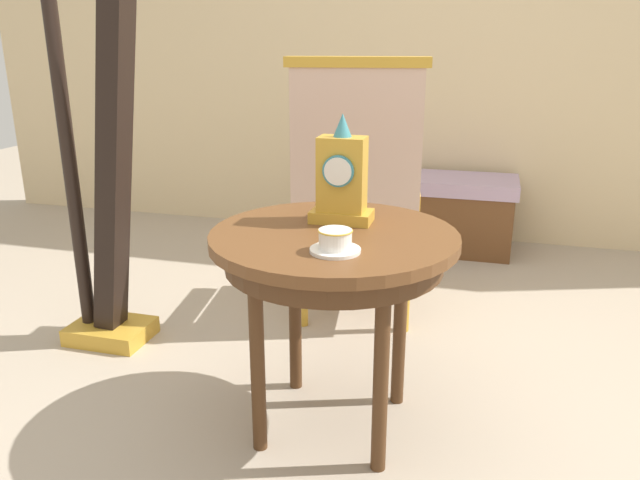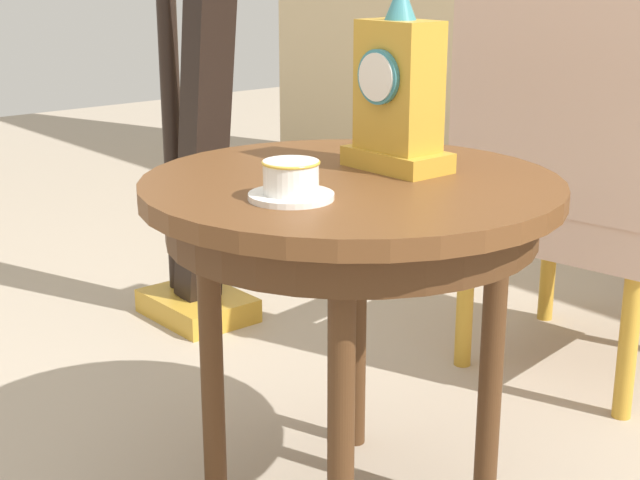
{
  "view_description": "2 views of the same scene",
  "coord_description": "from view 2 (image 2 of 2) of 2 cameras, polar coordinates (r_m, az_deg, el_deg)",
  "views": [
    {
      "loc": [
        0.41,
        -1.65,
        1.2
      ],
      "look_at": [
        -0.07,
        0.11,
        0.61
      ],
      "focal_mm": 34.67,
      "sensor_mm": 36.0,
      "label": 1
    },
    {
      "loc": [
        1.18,
        -1.03,
        1.03
      ],
      "look_at": [
        -0.11,
        0.05,
        0.52
      ],
      "focal_mm": 52.72,
      "sensor_mm": 36.0,
      "label": 2
    }
  ],
  "objects": [
    {
      "name": "side_table",
      "position": [
        1.66,
        1.9,
        1.2
      ],
      "size": [
        0.74,
        0.74,
        0.66
      ],
      "color": "brown",
      "rests_on": "ground"
    },
    {
      "name": "mantel_clock",
      "position": [
        1.7,
        4.75,
        8.76
      ],
      "size": [
        0.19,
        0.11,
        0.34
      ],
      "color": "gold",
      "rests_on": "side_table"
    },
    {
      "name": "armchair",
      "position": [
        2.34,
        15.36,
        5.46
      ],
      "size": [
        0.61,
        0.6,
        1.14
      ],
      "color": "#CCA893",
      "rests_on": "ground"
    },
    {
      "name": "teacup_left",
      "position": [
        1.5,
        -1.77,
        3.56
      ],
      "size": [
        0.14,
        0.14,
        0.06
      ],
      "color": "white",
      "rests_on": "side_table"
    },
    {
      "name": "harp",
      "position": [
        2.64,
        -7.57,
        9.08
      ],
      "size": [
        0.4,
        0.24,
        1.7
      ],
      "color": "gold",
      "rests_on": "ground"
    }
  ]
}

